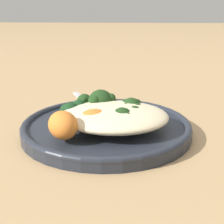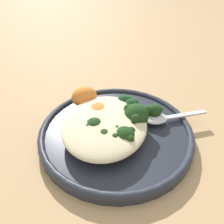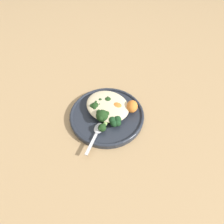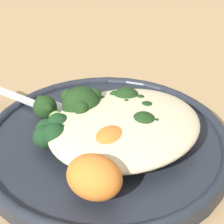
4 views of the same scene
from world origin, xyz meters
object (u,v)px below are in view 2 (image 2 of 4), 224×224
at_px(broccoli_stalk_0, 98,125).
at_px(sweet_potato_chunk_1, 99,113).
at_px(quinoa_mound, 105,124).
at_px(spoon, 162,118).
at_px(broccoli_stalk_3, 125,125).
at_px(kale_tuft, 128,104).
at_px(plate, 116,130).
at_px(broccoli_stalk_4, 132,116).
at_px(broccoli_stalk_2, 121,133).
at_px(broccoli_stalk_1, 105,133).
at_px(sweet_potato_chunk_0, 84,97).
at_px(broccoli_stalk_5, 142,113).

relative_size(broccoli_stalk_0, sweet_potato_chunk_1, 1.58).
xyz_separation_m(quinoa_mound, spoon, (0.05, -0.10, -0.01)).
distance_m(broccoli_stalk_3, kale_tuft, 0.06).
xyz_separation_m(plate, broccoli_stalk_4, (0.01, -0.03, 0.03)).
bearing_deg(broccoli_stalk_3, broccoli_stalk_2, -63.15).
bearing_deg(broccoli_stalk_3, broccoli_stalk_1, -103.40).
bearing_deg(broccoli_stalk_4, sweet_potato_chunk_1, 179.26).
bearing_deg(broccoli_stalk_2, sweet_potato_chunk_1, -166.34).
distance_m(broccoli_stalk_4, sweet_potato_chunk_0, 0.11).
distance_m(sweet_potato_chunk_0, kale_tuft, 0.08).
bearing_deg(broccoli_stalk_1, broccoli_stalk_5, 137.66).
bearing_deg(broccoli_stalk_4, kale_tuft, 109.87).
height_order(quinoa_mound, sweet_potato_chunk_1, sweet_potato_chunk_1).
distance_m(quinoa_mound, broccoli_stalk_5, 0.08).
relative_size(quinoa_mound, broccoli_stalk_0, 2.17).
bearing_deg(broccoli_stalk_1, broccoli_stalk_3, 131.23).
xyz_separation_m(sweet_potato_chunk_0, kale_tuft, (-0.00, -0.08, -0.01)).
height_order(sweet_potato_chunk_1, spoon, sweet_potato_chunk_1).
bearing_deg(sweet_potato_chunk_0, sweet_potato_chunk_1, -137.43).
bearing_deg(spoon, kale_tuft, 139.99).
bearing_deg(sweet_potato_chunk_1, sweet_potato_chunk_0, 42.57).
distance_m(broccoli_stalk_1, sweet_potato_chunk_0, 0.11).
bearing_deg(kale_tuft, sweet_potato_chunk_0, 88.36).
height_order(quinoa_mound, broccoli_stalk_1, same).
bearing_deg(broccoli_stalk_2, broccoli_stalk_4, 130.20).
bearing_deg(plate, sweet_potato_chunk_0, 53.98).
bearing_deg(broccoli_stalk_0, sweet_potato_chunk_0, -125.47).
bearing_deg(broccoli_stalk_2, broccoli_stalk_3, 141.88).
height_order(broccoli_stalk_3, sweet_potato_chunk_1, sweet_potato_chunk_1).
xyz_separation_m(broccoli_stalk_1, broccoli_stalk_5, (0.07, -0.05, -0.00)).
relative_size(broccoli_stalk_0, broccoli_stalk_1, 0.80).
bearing_deg(quinoa_mound, broccoli_stalk_4, -60.78).
distance_m(quinoa_mound, broccoli_stalk_2, 0.03).
distance_m(broccoli_stalk_5, sweet_potato_chunk_0, 0.12).
height_order(broccoli_stalk_2, kale_tuft, broccoli_stalk_2).
relative_size(broccoli_stalk_0, broccoli_stalk_4, 0.81).
distance_m(broccoli_stalk_4, broccoli_stalk_5, 0.03).
xyz_separation_m(broccoli_stalk_5, sweet_potato_chunk_1, (-0.02, 0.08, 0.00)).
height_order(broccoli_stalk_3, broccoli_stalk_5, same).
relative_size(quinoa_mound, broccoli_stalk_1, 1.72).
distance_m(broccoli_stalk_5, kale_tuft, 0.03).
xyz_separation_m(broccoli_stalk_3, sweet_potato_chunk_1, (0.02, 0.05, 0.00)).
bearing_deg(plate, broccoli_stalk_1, 161.15).
bearing_deg(broccoli_stalk_1, quinoa_mound, -168.51).
distance_m(quinoa_mound, sweet_potato_chunk_0, 0.09).
relative_size(broccoli_stalk_5, spoon, 0.84).
bearing_deg(sweet_potato_chunk_0, broccoli_stalk_5, -101.27).
relative_size(plate, broccoli_stalk_2, 3.10).
xyz_separation_m(plate, broccoli_stalk_3, (-0.01, -0.02, 0.02)).
height_order(sweet_potato_chunk_0, spoon, sweet_potato_chunk_0).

